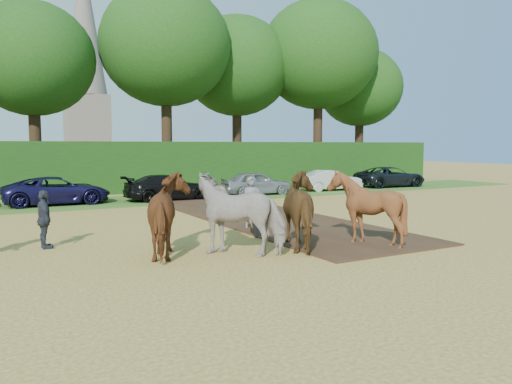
{
  "coord_description": "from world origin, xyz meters",
  "views": [
    {
      "loc": [
        -8.0,
        -10.68,
        2.8
      ],
      "look_at": [
        -0.83,
        2.29,
        1.4
      ],
      "focal_mm": 35.0,
      "sensor_mm": 36.0,
      "label": 1
    }
  ],
  "objects_px": {
    "plough_team": "(274,211)",
    "spectator_far": "(44,219)",
    "church": "(85,57)",
    "parked_cars": "(171,186)"
  },
  "relations": [
    {
      "from": "plough_team",
      "to": "spectator_far",
      "type": "bearing_deg",
      "value": 150.32
    },
    {
      "from": "church",
      "to": "plough_team",
      "type": "bearing_deg",
      "value": -95.44
    },
    {
      "from": "plough_team",
      "to": "church",
      "type": "relative_size",
      "value": 0.27
    },
    {
      "from": "plough_team",
      "to": "parked_cars",
      "type": "height_order",
      "value": "plough_team"
    },
    {
      "from": "spectator_far",
      "to": "parked_cars",
      "type": "distance_m",
      "value": 12.47
    },
    {
      "from": "parked_cars",
      "to": "church",
      "type": "bearing_deg",
      "value": 85.28
    },
    {
      "from": "spectator_far",
      "to": "church",
      "type": "bearing_deg",
      "value": -16.27
    },
    {
      "from": "parked_cars",
      "to": "church",
      "type": "distance_m",
      "value": 43.22
    },
    {
      "from": "church",
      "to": "parked_cars",
      "type": "bearing_deg",
      "value": -94.72
    },
    {
      "from": "plough_team",
      "to": "parked_cars",
      "type": "relative_size",
      "value": 0.2
    }
  ]
}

